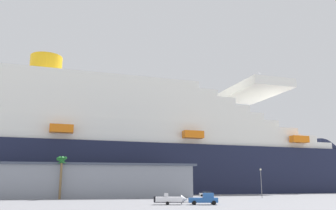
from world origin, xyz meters
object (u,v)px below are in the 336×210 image
at_px(palm_tree, 61,165).
at_px(cruise_ship, 115,147).
at_px(parked_car_red_hatchback, 107,195).
at_px(parked_car_white_van, 206,194).
at_px(small_boat_on_trailer, 172,200).
at_px(pickup_truck, 204,199).
at_px(street_lamp, 261,179).

bearing_deg(palm_tree, cruise_ship, 69.45).
distance_m(cruise_ship, parked_car_red_hatchback, 48.97).
bearing_deg(parked_car_white_van, small_boat_on_trailer, -117.04).
height_order(pickup_truck, street_lamp, street_lamp).
bearing_deg(parked_car_white_van, pickup_truck, -109.95).
bearing_deg(cruise_ship, palm_tree, -110.55).
relative_size(palm_tree, street_lamp, 1.34).
relative_size(cruise_ship, street_lamp, 30.69).
height_order(palm_tree, street_lamp, palm_tree).
bearing_deg(small_boat_on_trailer, parked_car_white_van, 62.96).
bearing_deg(pickup_truck, street_lamp, 46.55).
xyz_separation_m(cruise_ship, palm_tree, (-18.31, -48.84, -9.88)).
distance_m(pickup_truck, small_boat_on_trailer, 6.17).
height_order(cruise_ship, pickup_truck, cruise_ship).
relative_size(pickup_truck, parked_car_red_hatchback, 1.20).
height_order(cruise_ship, parked_car_red_hatchback, cruise_ship).
distance_m(small_boat_on_trailer, parked_car_white_van, 49.72).
xyz_separation_m(small_boat_on_trailer, parked_car_red_hatchback, (-9.90, 34.43, -0.13)).
relative_size(parked_car_white_van, parked_car_red_hatchback, 0.93).
distance_m(palm_tree, parked_car_red_hatchback, 15.19).
bearing_deg(street_lamp, parked_car_red_hatchback, 171.00).
xyz_separation_m(parked_car_white_van, parked_car_red_hatchback, (-32.51, -9.85, 0.00)).
height_order(street_lamp, parked_car_red_hatchback, street_lamp).
distance_m(cruise_ship, street_lamp, 65.61).
bearing_deg(palm_tree, parked_car_red_hatchback, 16.03).
distance_m(small_boat_on_trailer, parked_car_red_hatchback, 35.83).
relative_size(pickup_truck, parked_car_white_van, 1.29).
xyz_separation_m(cruise_ship, street_lamp, (37.57, -52.13, -13.25)).
relative_size(small_boat_on_trailer, palm_tree, 0.64).
height_order(street_lamp, parked_car_white_van, street_lamp).
height_order(palm_tree, parked_car_white_van, palm_tree).
relative_size(palm_tree, parked_car_red_hatchback, 2.24).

